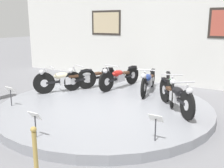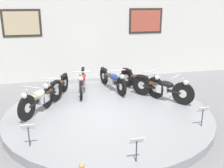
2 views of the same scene
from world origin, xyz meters
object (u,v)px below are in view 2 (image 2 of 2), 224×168
at_px(info_placard_front_left, 28,130).
at_px(motorcycle_cream, 41,97).
at_px(info_placard_front_right, 203,112).
at_px(motorcycle_black, 163,87).
at_px(motorcycle_silver, 56,88).
at_px(motorcycle_green, 141,81).
at_px(motorcycle_blue, 113,79).
at_px(motorcycle_red, 82,81).
at_px(info_placard_front_centre, 137,144).

bearing_deg(info_placard_front_left, motorcycle_cream, 83.11).
bearing_deg(info_placard_front_right, motorcycle_cream, 153.87).
bearing_deg(motorcycle_cream, motorcycle_black, 0.07).
height_order(motorcycle_silver, motorcycle_green, motorcycle_green).
height_order(motorcycle_silver, motorcycle_blue, same).
bearing_deg(motorcycle_red, motorcycle_green, -13.94).
bearing_deg(motorcycle_black, info_placard_front_right, -83.25).
distance_m(motorcycle_cream, motorcycle_silver, 0.87).
bearing_deg(motorcycle_green, motorcycle_black, -62.02).
bearing_deg(motorcycle_blue, motorcycle_green, -28.56).
relative_size(motorcycle_cream, motorcycle_green, 0.91).
xyz_separation_m(motorcycle_silver, info_placard_front_left, (-0.62, -2.60, -0.00)).
relative_size(motorcycle_black, info_placard_front_left, 3.05).
bearing_deg(motorcycle_blue, motorcycle_black, -44.49).
bearing_deg(motorcycle_black, motorcycle_blue, 135.51).
distance_m(motorcycle_blue, info_placard_front_centre, 4.11).
relative_size(info_placard_front_left, info_placard_front_right, 1.00).
bearing_deg(motorcycle_silver, motorcycle_green, 0.08).
bearing_deg(motorcycle_blue, info_placard_front_left, -129.04).
height_order(motorcycle_black, info_placard_front_centre, motorcycle_black).
distance_m(motorcycle_silver, motorcycle_black, 3.20).
xyz_separation_m(motorcycle_blue, motorcycle_black, (1.25, -1.23, 0.03)).
distance_m(motorcycle_silver, info_placard_front_left, 2.67).
distance_m(motorcycle_green, info_placard_front_right, 2.68).
bearing_deg(motorcycle_green, info_placard_front_left, -141.92).
bearing_deg(motorcycle_red, info_placard_front_right, -51.01).
relative_size(motorcycle_cream, motorcycle_silver, 0.94).
distance_m(motorcycle_red, info_placard_front_centre, 4.11).
relative_size(motorcycle_blue, motorcycle_black, 1.23).
distance_m(motorcycle_green, info_placard_front_centre, 3.86).
relative_size(motorcycle_silver, motorcycle_red, 0.92).
distance_m(motorcycle_cream, motorcycle_green, 3.20).
height_order(motorcycle_green, info_placard_front_right, motorcycle_green).
xyz_separation_m(motorcycle_black, info_placard_front_right, (0.22, -1.83, -0.03)).
bearing_deg(info_placard_front_right, motorcycle_silver, 141.97).
height_order(motorcycle_red, motorcycle_black, motorcycle_black).
relative_size(motorcycle_cream, info_placard_front_centre, 3.34).
xyz_separation_m(motorcycle_red, motorcycle_black, (2.26, -1.23, 0.01)).
distance_m(motorcycle_cream, info_placard_front_left, 1.84).
height_order(info_placard_front_left, info_placard_front_right, same).
height_order(motorcycle_cream, info_placard_front_centre, motorcycle_cream).
relative_size(motorcycle_blue, info_placard_front_right, 3.76).
height_order(motorcycle_silver, motorcycle_black, motorcycle_black).
xyz_separation_m(motorcycle_red, info_placard_front_right, (2.48, -3.06, -0.02)).
relative_size(motorcycle_green, motorcycle_black, 1.20).
bearing_deg(motorcycle_black, motorcycle_green, 117.98).
relative_size(motorcycle_red, info_placard_front_left, 3.87).
bearing_deg(info_placard_front_left, motorcycle_green, 38.08).
height_order(motorcycle_cream, motorcycle_red, motorcycle_cream).
xyz_separation_m(motorcycle_green, info_placard_front_left, (-3.32, -2.60, -0.03)).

